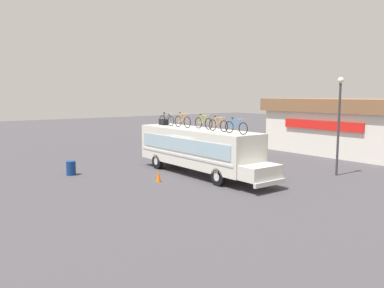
{
  "coord_description": "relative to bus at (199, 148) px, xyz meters",
  "views": [
    {
      "loc": [
        19.23,
        -14.95,
        5.01
      ],
      "look_at": [
        -0.51,
        0.0,
        1.86
      ],
      "focal_mm": 36.6,
      "sensor_mm": 36.0,
      "label": 1
    }
  ],
  "objects": [
    {
      "name": "rooftop_bicycle_5",
      "position": [
        3.56,
        -0.23,
        1.56
      ],
      "size": [
        1.75,
        0.44,
        0.88
      ],
      "color": "black",
      "rests_on": "bus"
    },
    {
      "name": "trash_bin",
      "position": [
        -4.64,
        -6.5,
        -1.23
      ],
      "size": [
        0.58,
        0.58,
        0.88
      ],
      "primitive_type": "cylinder",
      "color": "navy",
      "rests_on": "ground"
    },
    {
      "name": "ground_plane",
      "position": [
        -0.2,
        -0.0,
        -1.67
      ],
      "size": [
        120.0,
        120.0,
        0.0
      ],
      "primitive_type": "plane",
      "color": "#423F44"
    },
    {
      "name": "traffic_cone",
      "position": [
        0.24,
        -3.15,
        -1.34
      ],
      "size": [
        0.29,
        0.29,
        0.66
      ],
      "primitive_type": "cone",
      "color": "orange",
      "rests_on": "ground"
    },
    {
      "name": "rooftop_bicycle_2",
      "position": [
        -1.64,
        -0.07,
        1.6
      ],
      "size": [
        1.75,
        0.44,
        0.97
      ],
      "color": "black",
      "rests_on": "bus"
    },
    {
      "name": "luggage_bag_1",
      "position": [
        -4.07,
        0.03,
        1.4
      ],
      "size": [
        0.65,
        0.39,
        0.4
      ],
      "primitive_type": "cube",
      "color": "black",
      "rests_on": "bus"
    },
    {
      "name": "rooftop_bicycle_3",
      "position": [
        0.08,
        0.29,
        1.58
      ],
      "size": [
        1.71,
        0.44,
        0.93
      ],
      "color": "black",
      "rests_on": "bus"
    },
    {
      "name": "street_lamp",
      "position": [
        5.4,
        6.66,
        2.14
      ],
      "size": [
        0.37,
        0.37,
        6.04
      ],
      "color": "#38383D",
      "rests_on": "ground"
    },
    {
      "name": "rooftop_bicycle_1",
      "position": [
        -3.42,
        -0.16,
        1.58
      ],
      "size": [
        1.76,
        0.44,
        0.92
      ],
      "color": "black",
      "rests_on": "bus"
    },
    {
      "name": "roadside_building",
      "position": [
        0.47,
        16.05,
        0.71
      ],
      "size": [
        12.86,
        8.42,
        4.63
      ],
      "color": "silver",
      "rests_on": "ground"
    },
    {
      "name": "bus",
      "position": [
        0.0,
        0.0,
        0.0
      ],
      "size": [
        10.99,
        2.45,
        2.87
      ],
      "color": "silver",
      "rests_on": "ground"
    },
    {
      "name": "rooftop_bicycle_4",
      "position": [
        1.86,
        -0.04,
        1.57
      ],
      "size": [
        1.67,
        0.44,
        0.89
      ],
      "color": "black",
      "rests_on": "bus"
    }
  ]
}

